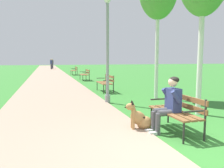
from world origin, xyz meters
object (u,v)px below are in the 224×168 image
(park_bench_near, at_px, (178,109))
(lamp_post_near, at_px, (107,48))
(park_bench_mid, at_px, (106,82))
(person_seated_on_near_bench, at_px, (169,102))
(dog_shepherd, at_px, (140,119))
(park_bench_far, at_px, (85,74))
(pedestrian_distant, at_px, (51,64))
(pedestrian_further_distant, at_px, (53,64))
(park_bench_furthest, at_px, (74,70))

(park_bench_near, bearing_deg, lamp_post_near, 99.71)
(park_bench_near, bearing_deg, park_bench_mid, 89.48)
(person_seated_on_near_bench, bearing_deg, dog_shepherd, 150.18)
(person_seated_on_near_bench, distance_m, dog_shepherd, 0.76)
(park_bench_mid, xyz_separation_m, person_seated_on_near_bench, (-0.27, -6.40, 0.17))
(park_bench_near, bearing_deg, park_bench_far, 89.66)
(park_bench_near, xyz_separation_m, park_bench_far, (0.08, 12.65, 0.00))
(park_bench_near, xyz_separation_m, lamp_post_near, (-0.62, 3.65, 1.53))
(park_bench_far, distance_m, dog_shepherd, 12.33)
(person_seated_on_near_bench, distance_m, lamp_post_near, 3.89)
(pedestrian_distant, relative_size, pedestrian_further_distant, 1.00)
(pedestrian_further_distant, bearing_deg, park_bench_furthest, -83.57)
(lamp_post_near, height_order, pedestrian_further_distant, lamp_post_near)
(pedestrian_distant, xyz_separation_m, pedestrian_further_distant, (0.27, 2.37, 0.00))
(park_bench_far, relative_size, park_bench_furthest, 1.00)
(park_bench_mid, relative_size, lamp_post_near, 0.38)
(park_bench_near, xyz_separation_m, dog_shepherd, (-0.75, 0.35, -0.25))
(dog_shepherd, relative_size, pedestrian_distant, 0.50)
(park_bench_far, bearing_deg, park_bench_mid, -90.16)
(dog_shepherd, xyz_separation_m, pedestrian_further_distant, (-0.95, 33.76, 0.58))
(park_bench_far, distance_m, pedestrian_distant, 19.20)
(dog_shepherd, xyz_separation_m, lamp_post_near, (0.13, 3.30, 1.78))
(person_seated_on_near_bench, bearing_deg, lamp_post_near, 96.58)
(park_bench_far, relative_size, person_seated_on_near_bench, 1.20)
(park_bench_furthest, xyz_separation_m, dog_shepherd, (-0.78, -18.45, -0.25))
(park_bench_far, relative_size, pedestrian_distant, 0.91)
(lamp_post_near, distance_m, pedestrian_further_distant, 30.50)
(park_bench_near, bearing_deg, pedestrian_distant, 93.56)
(person_seated_on_near_bench, relative_size, dog_shepherd, 1.50)
(pedestrian_distant, bearing_deg, person_seated_on_near_bench, -86.81)
(park_bench_near, bearing_deg, pedestrian_further_distant, 92.86)
(person_seated_on_near_bench, distance_m, pedestrian_further_distant, 34.11)
(park_bench_near, bearing_deg, person_seated_on_near_bench, 170.68)
(park_bench_mid, bearing_deg, lamp_post_near, -103.78)
(park_bench_near, height_order, pedestrian_distant, pedestrian_distant)
(park_bench_near, xyz_separation_m, pedestrian_distant, (-1.97, 31.74, 0.33))
(park_bench_mid, xyz_separation_m, dog_shepherd, (-0.81, -6.09, -0.25))
(park_bench_mid, bearing_deg, dog_shepherd, -97.60)
(park_bench_far, distance_m, park_bench_furthest, 6.15)
(park_bench_furthest, relative_size, lamp_post_near, 0.38)
(dog_shepherd, relative_size, pedestrian_further_distant, 0.50)
(lamp_post_near, bearing_deg, park_bench_near, -80.29)
(pedestrian_distant, bearing_deg, park_bench_mid, -85.41)
(park_bench_furthest, relative_size, pedestrian_distant, 0.91)
(park_bench_far, distance_m, person_seated_on_near_bench, 12.62)
(dog_shepherd, bearing_deg, park_bench_mid, 82.40)
(park_bench_mid, distance_m, person_seated_on_near_bench, 6.41)
(park_bench_far, height_order, person_seated_on_near_bench, person_seated_on_near_bench)
(park_bench_mid, bearing_deg, pedestrian_further_distant, 93.64)
(dog_shepherd, bearing_deg, pedestrian_distant, 92.22)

